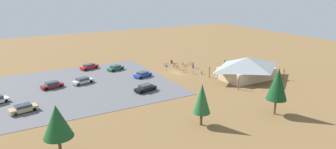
{
  "coord_description": "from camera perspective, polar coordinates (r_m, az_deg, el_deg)",
  "views": [
    {
      "loc": [
        36.93,
        60.37,
        20.27
      ],
      "look_at": [
        4.58,
        3.76,
        1.2
      ],
      "focal_mm": 31.61,
      "sensor_mm": 36.0,
      "label": 1
    }
  ],
  "objects": [
    {
      "name": "bicycle_green_lone_west",
      "position": [
        76.4,
        2.02,
        1.2
      ],
      "size": [
        0.48,
        1.68,
        0.84
      ],
      "color": "black",
      "rests_on": "ground"
    },
    {
      "name": "bicycle_orange_near_porch",
      "position": [
        80.26,
        1.39,
        1.94
      ],
      "size": [
        1.63,
        0.64,
        0.81
      ],
      "color": "black",
      "rests_on": "ground"
    },
    {
      "name": "car_red_far_end",
      "position": [
        79.46,
        -14.94,
        1.5
      ],
      "size": [
        5.0,
        3.32,
        1.33
      ],
      "color": "red",
      "rests_on": "parking_lot_asphalt"
    },
    {
      "name": "car_black_by_curb",
      "position": [
        60.42,
        -4.38,
        -2.6
      ],
      "size": [
        4.78,
        2.76,
        1.42
      ],
      "color": "black",
      "rests_on": "parking_lot_asphalt"
    },
    {
      "name": "visitor_by_pavilion",
      "position": [
        78.14,
        4.85,
        1.87
      ],
      "size": [
        0.37,
        0.36,
        1.67
      ],
      "color": "#2D3347",
      "rests_on": "ground"
    },
    {
      "name": "visitor_crossing_yard",
      "position": [
        81.81,
        10.87,
        2.34
      ],
      "size": [
        0.37,
        0.4,
        1.78
      ],
      "color": "#2D3347",
      "rests_on": "ground"
    },
    {
      "name": "bike_pavilion",
      "position": [
        70.58,
        14.93,
        1.45
      ],
      "size": [
        14.23,
        10.16,
        5.09
      ],
      "color": "#C6B28E",
      "rests_on": "ground"
    },
    {
      "name": "bicycle_black_trailside",
      "position": [
        73.85,
        3.11,
        0.67
      ],
      "size": [
        1.5,
        0.96,
        0.89
      ],
      "color": "black",
      "rests_on": "ground"
    },
    {
      "name": "ground",
      "position": [
        73.62,
        1.64,
        0.31
      ],
      "size": [
        160.0,
        160.0,
        0.0
      ],
      "primitive_type": "plane",
      "color": "brown",
      "rests_on": "ground"
    },
    {
      "name": "bicycle_yellow_yard_right",
      "position": [
        78.91,
        3.34,
        1.65
      ],
      "size": [
        1.59,
        0.51,
        0.76
      ],
      "color": "black",
      "rests_on": "ground"
    },
    {
      "name": "pine_center",
      "position": [
        44.86,
        6.55,
        -4.65
      ],
      "size": [
        2.67,
        2.67,
        6.68
      ],
      "color": "brown",
      "rests_on": "ground"
    },
    {
      "name": "bicycle_white_back_row",
      "position": [
        72.85,
        4.94,
        0.38
      ],
      "size": [
        0.48,
        1.71,
        0.82
      ],
      "color": "black",
      "rests_on": "ground"
    },
    {
      "name": "car_maroon_back_corner",
      "position": [
        66.77,
        -21.45,
        -1.88
      ],
      "size": [
        4.7,
        2.63,
        1.37
      ],
      "color": "maroon",
      "rests_on": "parking_lot_asphalt"
    },
    {
      "name": "bicycle_silver_yard_left",
      "position": [
        81.45,
        4.28,
        2.13
      ],
      "size": [
        1.71,
        0.67,
        0.83
      ],
      "color": "black",
      "rests_on": "ground"
    },
    {
      "name": "pine_west",
      "position": [
        51.28,
        20.38,
        -1.72
      ],
      "size": [
        3.37,
        3.37,
        8.02
      ],
      "color": "brown",
      "rests_on": "ground"
    },
    {
      "name": "car_green_mid_lot",
      "position": [
        76.91,
        -10.1,
        1.29
      ],
      "size": [
        4.65,
        3.13,
        1.24
      ],
      "color": "#1E6B3D",
      "rests_on": "parking_lot_asphalt"
    },
    {
      "name": "bicycle_red_yard_center",
      "position": [
        78.63,
        1.2,
        1.65
      ],
      "size": [
        1.15,
        1.4,
        0.9
      ],
      "color": "black",
      "rests_on": "ground"
    },
    {
      "name": "car_tan_second_row",
      "position": [
        55.97,
        -26.13,
        -5.88
      ],
      "size": [
        4.75,
        2.71,
        1.36
      ],
      "color": "tan",
      "rests_on": "parking_lot_asphalt"
    },
    {
      "name": "bicycle_teal_lone_east",
      "position": [
        72.87,
        6.51,
        0.36
      ],
      "size": [
        0.92,
        1.52,
        0.89
      ],
      "color": "black",
      "rests_on": "ground"
    },
    {
      "name": "bicycle_blue_front_row",
      "position": [
        80.96,
        2.85,
        2.04
      ],
      "size": [
        0.76,
        1.48,
        0.79
      ],
      "color": "black",
      "rests_on": "ground"
    },
    {
      "name": "lot_sign",
      "position": [
        72.43,
        -0.31,
        1.21
      ],
      "size": [
        0.56,
        0.08,
        2.2
      ],
      "color": "#99999E",
      "rests_on": "ground"
    },
    {
      "name": "car_silver_aisle_side",
      "position": [
        67.78,
        -16.12,
        -1.14
      ],
      "size": [
        4.83,
        3.04,
        1.3
      ],
      "color": "#BCBCC1",
      "rests_on": "parking_lot_asphalt"
    },
    {
      "name": "parking_lot_asphalt",
      "position": [
        66.17,
        -17.06,
        -2.26
      ],
      "size": [
        38.9,
        33.03,
        0.05
      ],
      "primitive_type": "cube",
      "color": "#56565B",
      "rests_on": "ground"
    },
    {
      "name": "car_blue_end_stall",
      "position": [
        70.14,
        -4.91,
        0.03
      ],
      "size": [
        4.68,
        3.11,
        1.25
      ],
      "color": "#1E42B2",
      "rests_on": "parking_lot_asphalt"
    },
    {
      "name": "trash_bin",
      "position": [
        83.01,
        0.68,
        2.49
      ],
      "size": [
        0.6,
        0.6,
        0.9
      ],
      "primitive_type": "cylinder",
      "color": "brown",
      "rests_on": "ground"
    },
    {
      "name": "bicycle_purple_near_sign",
      "position": [
        80.28,
        -0.35,
        1.94
      ],
      "size": [
        1.61,
        0.59,
        0.81
      ],
      "color": "black",
      "rests_on": "ground"
    },
    {
      "name": "pine_far_west",
      "position": [
        38.11,
        -20.6,
        -8.48
      ],
      "size": [
        3.63,
        3.63,
        7.07
      ],
      "color": "brown",
      "rests_on": "ground"
    }
  ]
}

